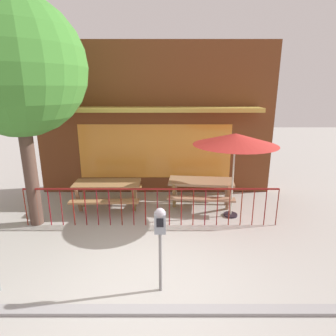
# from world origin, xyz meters

# --- Properties ---
(ground) EXTENTS (40.00, 40.00, 0.00)m
(ground) POSITION_xyz_m (0.00, 0.00, 0.00)
(ground) COLOR #A6A39D
(pub_storefront) EXTENTS (7.30, 1.26, 4.61)m
(pub_storefront) POSITION_xyz_m (0.00, 4.74, 2.30)
(pub_storefront) COLOR #441B1C
(pub_storefront) RESTS_ON ground
(patio_fence_front) EXTENTS (6.16, 0.04, 0.97)m
(patio_fence_front) POSITION_xyz_m (0.00, 2.18, 0.66)
(patio_fence_front) COLOR maroon
(patio_fence_front) RESTS_ON ground
(picnic_table_left) EXTENTS (1.83, 1.40, 0.79)m
(picnic_table_left) POSITION_xyz_m (-1.27, 3.18, 0.61)
(picnic_table_left) COLOR #996F45
(picnic_table_left) RESTS_ON ground
(picnic_table_right) EXTENTS (1.93, 1.54, 0.79)m
(picnic_table_right) POSITION_xyz_m (1.33, 3.37, 0.61)
(picnic_table_right) COLOR #937353
(picnic_table_right) RESTS_ON ground
(patio_umbrella) EXTENTS (2.10, 2.10, 2.20)m
(patio_umbrella) POSITION_xyz_m (2.07, 2.72, 2.05)
(patio_umbrella) COLOR black
(patio_umbrella) RESTS_ON ground
(parking_meter_far) EXTENTS (0.18, 0.17, 1.49)m
(parking_meter_far) POSITION_xyz_m (0.28, -0.16, 1.15)
(parking_meter_far) COLOR gray
(parking_meter_far) RESTS_ON ground
(street_tree) EXTENTS (3.03, 3.03, 5.23)m
(street_tree) POSITION_xyz_m (-2.88, 2.28, 3.69)
(street_tree) COLOR #4C362D
(street_tree) RESTS_ON ground
(curb_edge) EXTENTS (10.22, 0.20, 0.11)m
(curb_edge) POSITION_xyz_m (0.00, -0.64, 0.00)
(curb_edge) COLOR gray
(curb_edge) RESTS_ON ground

